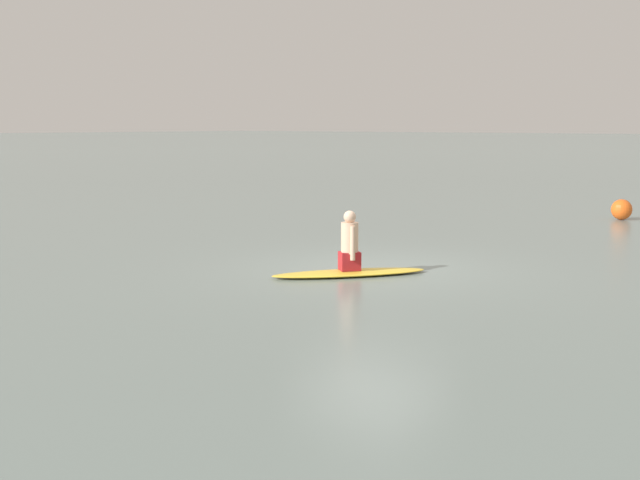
% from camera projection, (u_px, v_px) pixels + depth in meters
% --- Properties ---
extents(ground_plane, '(400.00, 400.00, 0.00)m').
position_uv_depth(ground_plane, '(372.00, 269.00, 15.19)').
color(ground_plane, slate).
extents(surfboard, '(2.13, 2.60, 0.09)m').
position_uv_depth(surfboard, '(349.00, 273.00, 14.52)').
color(surfboard, gold).
rests_on(surfboard, ground).
extents(person_paddler, '(0.43, 0.44, 1.04)m').
position_uv_depth(person_paddler, '(350.00, 243.00, 14.45)').
color(person_paddler, '#A51E23').
rests_on(person_paddler, surfboard).
extents(buoy_marker, '(0.56, 0.56, 0.56)m').
position_uv_depth(buoy_marker, '(622.00, 209.00, 22.87)').
color(buoy_marker, '#E55919').
rests_on(buoy_marker, ground).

